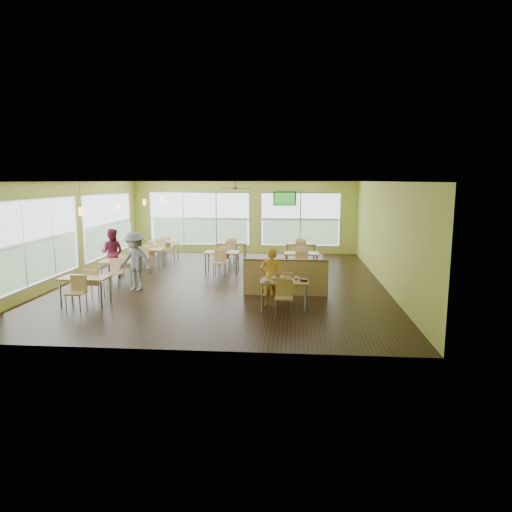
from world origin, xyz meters
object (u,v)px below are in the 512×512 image
object	(u,v)px
main_table	(284,285)
food_basket	(304,280)
man_plaid	(271,277)
half_wall_divider	(285,277)

from	to	relation	value
main_table	food_basket	world-z (taller)	main_table
main_table	man_plaid	xyz separation A→B (m)	(-0.36, 0.32, 0.14)
main_table	half_wall_divider	distance (m)	1.45
half_wall_divider	food_basket	distance (m)	1.56
main_table	man_plaid	world-z (taller)	man_plaid
food_basket	man_plaid	bearing A→B (deg)	158.43
main_table	food_basket	size ratio (longest dim) A/B	6.39
man_plaid	food_basket	world-z (taller)	man_plaid
main_table	man_plaid	distance (m)	0.50
main_table	man_plaid	bearing A→B (deg)	138.68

